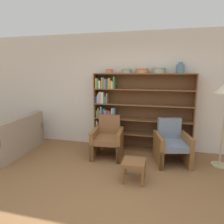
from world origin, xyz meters
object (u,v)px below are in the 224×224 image
object	(u,v)px
bowl_brass	(127,71)
bowl_olive	(159,70)
vase_tall	(180,68)
couch	(10,140)
armchair_cushioned	(171,144)
footstool	(134,164)
bookshelf	(133,112)
bowl_sage	(142,70)
armchair_leather	(108,139)
bowl_slate	(109,71)

from	to	relation	value
bowl_brass	bowl_olive	bearing A→B (deg)	0.00
vase_tall	bowl_brass	bearing A→B (deg)	180.00
couch	armchair_cushioned	size ratio (longest dim) A/B	1.83
armchair_cushioned	footstool	size ratio (longest dim) A/B	2.35
bookshelf	bowl_sage	world-z (taller)	bowl_sage
bowl_brass	vase_tall	bearing A→B (deg)	0.00
bookshelf	armchair_leather	bearing A→B (deg)	-129.57
vase_tall	couch	world-z (taller)	vase_tall
bowl_brass	footstool	xyz separation A→B (m)	(0.40, -1.43, -1.57)
bowl_sage	vase_tall	distance (m)	0.81
bowl_olive	armchair_leather	size ratio (longest dim) A/B	0.33
bowl_brass	armchair_cushioned	bearing A→B (deg)	-27.17
couch	footstool	size ratio (longest dim) A/B	4.30
vase_tall	footstool	size ratio (longest dim) A/B	0.61
bowl_slate	armchair_leather	size ratio (longest dim) A/B	0.20
bookshelf	armchair_leather	xyz separation A→B (m)	(-0.46, -0.55, -0.51)
footstool	vase_tall	bearing A→B (deg)	62.05
bowl_olive	footstool	world-z (taller)	bowl_olive
footstool	armchair_cushioned	bearing A→B (deg)	54.44
bowl_olive	armchair_leather	bearing A→B (deg)	-152.35
bowl_slate	vase_tall	bearing A→B (deg)	0.00
bowl_slate	bowl_sage	size ratio (longest dim) A/B	0.60
bowl_sage	footstool	size ratio (longest dim) A/B	0.78
bowl_brass	bowl_olive	world-z (taller)	bowl_olive
armchair_cushioned	footstool	bearing A→B (deg)	40.53
bowl_sage	armchair_leather	world-z (taller)	bowl_sage
bowl_olive	armchair_cushioned	distance (m)	1.62
bowl_brass	bowl_sage	distance (m)	0.35
bowl_slate	armchair_leather	xyz separation A→B (m)	(0.11, -0.53, -1.48)
bowl_slate	armchair_cushioned	xyz separation A→B (m)	(1.46, -0.54, -1.48)
bowl_brass	bowl_sage	world-z (taller)	bowl_sage
armchair_cushioned	footstool	distance (m)	1.11
armchair_cushioned	footstool	xyz separation A→B (m)	(-0.64, -0.90, -0.10)
armchair_cushioned	bowl_sage	bearing A→B (deg)	-51.57
bookshelf	armchair_cushioned	bearing A→B (deg)	-31.77
bowl_brass	bookshelf	bearing A→B (deg)	6.38
bookshelf	bowl_slate	xyz separation A→B (m)	(-0.56, -0.02, 0.97)
armchair_leather	bowl_olive	bearing A→B (deg)	-156.91
bowl_brass	couch	bearing A→B (deg)	-161.24
bowl_brass	footstool	distance (m)	2.17
bowl_sage	bowl_olive	distance (m)	0.37
bowl_slate	vase_tall	distance (m)	1.57
bookshelf	vase_tall	bearing A→B (deg)	-0.96
bowl_brass	couch	world-z (taller)	bowl_brass
armchair_leather	footstool	size ratio (longest dim) A/B	2.35
bowl_slate	couch	xyz separation A→B (m)	(-2.16, -0.87, -1.58)
bookshelf	bowl_olive	size ratio (longest dim) A/B	7.80
bowl_olive	armchair_cushioned	size ratio (longest dim) A/B	0.33
vase_tall	couch	distance (m)	4.16
bookshelf	armchair_cushioned	distance (m)	1.17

